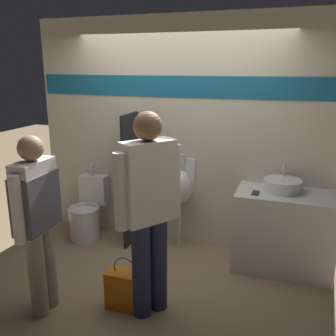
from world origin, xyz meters
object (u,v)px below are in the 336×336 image
Objects in this scene: cell_phone at (256,193)px; urinal_near_counter at (180,187)px; person_in_vest at (37,214)px; person_with_lanyard at (149,207)px; toilet at (87,213)px; sink_basin at (283,185)px; shopping_bag at (125,289)px.

cell_phone is 0.94m from urinal_near_counter.
person_in_vest is 0.95m from person_with_lanyard.
person_in_vest reaches higher than toilet.
cell_phone is 1.30m from person_with_lanyard.
sink_basin is at bearing -54.06° from person_in_vest.
toilet is (-1.19, -0.15, -0.43)m from urinal_near_counter.
shopping_bag is at bearing -135.42° from sink_basin.
sink_basin is 2.45m from person_in_vest.
sink_basin reaches higher than shopping_bag.
toilet is (-2.35, -0.07, -0.61)m from sink_basin.
toilet is at bearing 177.09° from cell_phone.
person_in_vest is (0.42, -1.44, 0.61)m from toilet.
toilet is (-2.09, 0.11, -0.55)m from cell_phone.
sink_basin is at bearing 44.58° from shopping_bag.
person_with_lanyard is 3.60× the size of shopping_bag.
shopping_bag is at bearing -47.07° from toilet.
person_in_vest is 1.04m from shopping_bag.
person_with_lanyard is (0.90, 0.30, 0.06)m from person_in_vest.
person_in_vest is at bearing -73.69° from toilet.
person_in_vest is at bearing 143.91° from person_with_lanyard.
urinal_near_counter is 1.23× the size of toilet.
person_with_lanyard reaches higher than shopping_bag.
person_with_lanyard reaches higher than sink_basin.
person_in_vest is (-0.77, -1.59, 0.18)m from urinal_near_counter.
cell_phone is 0.28× the size of shopping_bag.
urinal_near_counter is at bearing 164.40° from cell_phone.
person_with_lanyard is at bearing -73.81° from person_in_vest.
person_in_vest is (-1.67, -1.34, 0.06)m from cell_phone.
urinal_near_counter is 1.32m from person_with_lanyard.
sink_basin is 0.42× the size of toilet.
cell_phone reaches higher than shopping_bag.
person_with_lanyard is at bearing -40.83° from toilet.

